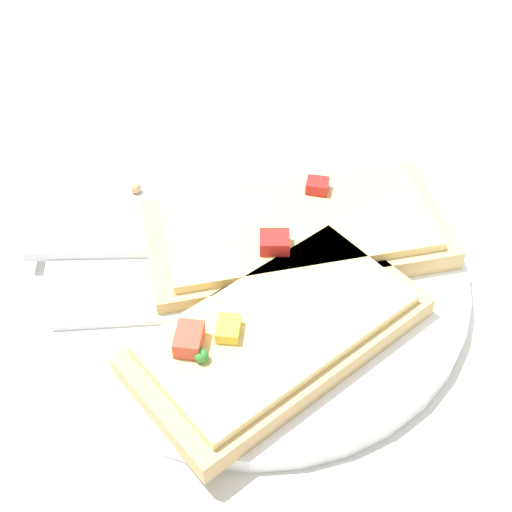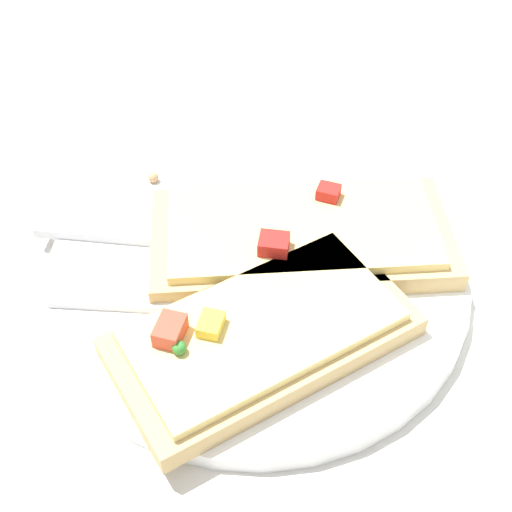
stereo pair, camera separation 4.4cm
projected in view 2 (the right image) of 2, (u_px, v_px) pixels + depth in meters
ground_plane at (256, 280)px, 0.46m from camera, size 4.00×4.00×0.00m
plate at (256, 273)px, 0.45m from camera, size 0.27×0.27×0.01m
fork at (245, 307)px, 0.42m from camera, size 0.21×0.08×0.01m
knife at (168, 237)px, 0.46m from camera, size 0.21×0.07×0.01m
pizza_slice_main at (301, 235)px, 0.45m from camera, size 0.21×0.16×0.03m
pizza_slice_corner at (261, 334)px, 0.40m from camera, size 0.17×0.18×0.03m
crumb_scatter at (214, 223)px, 0.47m from camera, size 0.17×0.11×0.01m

